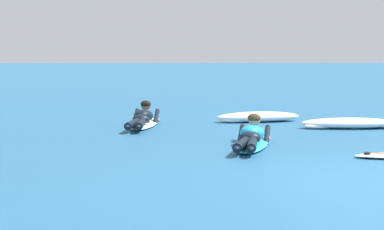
# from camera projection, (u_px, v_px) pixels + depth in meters

# --- Properties ---
(ground_plane) EXTENTS (120.00, 120.00, 0.00)m
(ground_plane) POSITION_uv_depth(u_px,v_px,m) (263.00, 108.00, 18.07)
(ground_plane) COLOR #235B84
(surfer_near) EXTENTS (1.03, 2.56, 0.53)m
(surfer_near) POSITION_uv_depth(u_px,v_px,m) (251.00, 138.00, 11.00)
(surfer_near) COLOR #2DB2D1
(surfer_near) RESTS_ON ground
(surfer_far) EXTENTS (0.79, 2.61, 0.55)m
(surfer_far) POSITION_uv_depth(u_px,v_px,m) (142.00, 119.00, 13.87)
(surfer_far) COLOR white
(surfer_far) RESTS_ON ground
(whitewater_mid_left) EXTENTS (1.95, 0.64, 0.21)m
(whitewater_mid_left) POSITION_uv_depth(u_px,v_px,m) (349.00, 123.00, 13.49)
(whitewater_mid_left) COLOR white
(whitewater_mid_left) RESTS_ON ground
(whitewater_mid_right) EXTENTS (1.93, 0.88, 0.22)m
(whitewater_mid_right) POSITION_uv_depth(u_px,v_px,m) (258.00, 117.00, 14.71)
(whitewater_mid_right) COLOR white
(whitewater_mid_right) RESTS_ON ground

